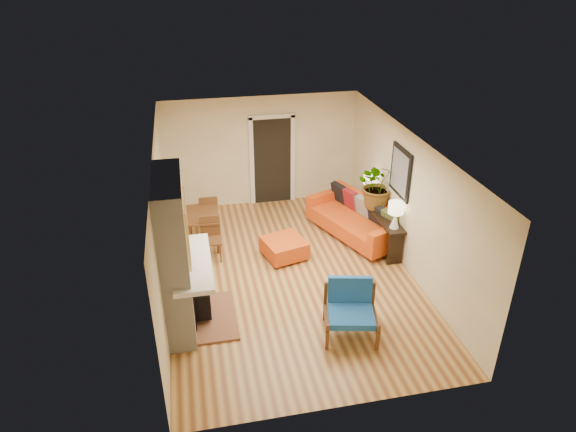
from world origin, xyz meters
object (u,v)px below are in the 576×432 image
lamp_near (396,212)px  lamp_far (370,183)px  sofa (357,219)px  houseplant (379,185)px  ottoman (284,247)px  console_table (380,218)px  dining_table (206,220)px  blue_chair (350,306)px

lamp_near → lamp_far: bearing=90.0°
sofa → houseplant: bearing=-28.3°
sofa → ottoman: size_ratio=2.57×
console_table → houseplant: size_ratio=1.85×
sofa → dining_table: bearing=175.3°
dining_table → houseplant: (3.51, -0.44, 0.65)m
lamp_far → console_table: bearing=-90.0°
ottoman → blue_chair: size_ratio=0.96×
console_table → lamp_near: lamp_near is taller
blue_chair → lamp_far: lamp_far is taller
console_table → lamp_near: size_ratio=3.43×
lamp_near → houseplant: bearing=90.6°
blue_chair → console_table: (1.46, 2.53, 0.11)m
sofa → houseplant: 0.92m
lamp_far → dining_table: bearing=-179.3°
blue_chair → dining_table: bearing=122.7°
blue_chair → console_table: size_ratio=0.53×
console_table → houseplant: (-0.01, 0.23, 0.65)m
blue_chair → console_table: blue_chair is taller
sofa → lamp_near: (0.35, -1.10, 0.68)m
blue_chair → lamp_near: bearing=51.6°
blue_chair → console_table: bearing=60.0°
ottoman → lamp_far: bearing=23.0°
ottoman → lamp_near: lamp_near is taller
console_table → lamp_far: (0.00, 0.71, 0.49)m
sofa → console_table: size_ratio=1.30×
blue_chair → houseplant: size_ratio=0.98×
houseplant → console_table: bearing=-87.5°
houseplant → dining_table: bearing=172.9°
lamp_near → console_table: bearing=90.0°
console_table → lamp_near: 0.84m
lamp_near → lamp_far: same height
houseplant → ottoman: bearing=-169.2°
sofa → lamp_near: lamp_near is taller
sofa → dining_table: (-3.18, 0.26, 0.19)m
dining_table → console_table: 3.59m
dining_table → lamp_far: 3.56m
blue_chair → lamp_near: (1.46, 1.84, 0.60)m
lamp_near → houseplant: houseplant is taller
ottoman → lamp_far: (2.06, 0.87, 0.84)m
ottoman → houseplant: bearing=10.8°
houseplant → lamp_far: bearing=88.8°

